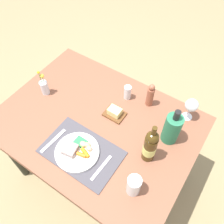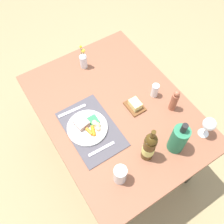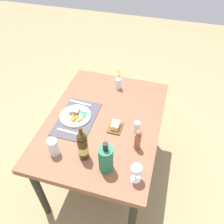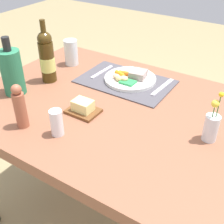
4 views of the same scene
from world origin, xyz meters
name	(u,v)px [view 4 (image 4 of 4)]	position (x,y,z in m)	size (l,w,h in m)	color
ground_plane	(111,216)	(0.00, 0.00, 0.00)	(8.00, 8.00, 0.00)	#96855B
dining_table	(110,120)	(0.00, 0.00, 0.68)	(1.22, 0.90, 0.76)	brown
placemat	(125,81)	(0.05, -0.21, 0.77)	(0.45, 0.29, 0.01)	#48454C
dinner_plate	(130,78)	(0.03, -0.23, 0.78)	(0.25, 0.25, 0.05)	white
fork	(163,87)	(-0.13, -0.25, 0.77)	(0.02, 0.19, 0.01)	silver
knife	(102,72)	(0.20, -0.23, 0.77)	(0.02, 0.17, 0.01)	silver
wine_bottle	(47,57)	(0.37, -0.02, 0.88)	(0.07, 0.07, 0.30)	#433010
salt_shaker	(57,123)	(0.05, 0.28, 0.81)	(0.05, 0.05, 0.10)	white
pepper_mill	(20,107)	(0.20, 0.31, 0.85)	(0.05, 0.05, 0.18)	#9F563C
flower_vase	(211,126)	(-0.43, 0.01, 0.82)	(0.05, 0.05, 0.20)	silver
water_tumbler	(71,54)	(0.40, -0.23, 0.82)	(0.07, 0.07, 0.14)	silver
cooler_bottle	(12,72)	(0.42, 0.15, 0.87)	(0.10, 0.10, 0.26)	#29754F
butter_dish	(83,108)	(0.06, 0.11, 0.78)	(0.13, 0.10, 0.06)	brown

